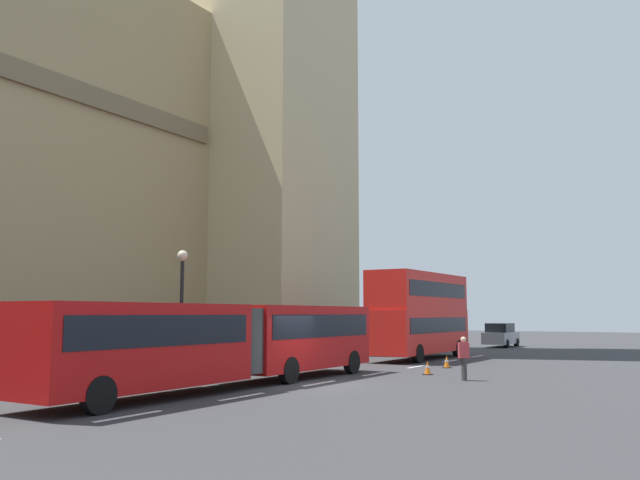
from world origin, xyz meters
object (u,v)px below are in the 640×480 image
object	(u,v)px
traffic_cone_west	(428,368)
traffic_cone_middle	(447,362)
articulated_bus	(231,337)
double_decker_bus	(420,312)
street_lamp	(181,303)
sedan_lead	(501,335)
pedestrian_near_cones	(464,357)

from	to	relation	value
traffic_cone_west	traffic_cone_middle	size ratio (longest dim) A/B	1.00
articulated_bus	traffic_cone_middle	bearing A→B (deg)	-16.30
traffic_cone_middle	articulated_bus	bearing A→B (deg)	163.70
articulated_bus	traffic_cone_west	bearing A→B (deg)	-26.45
double_decker_bus	traffic_cone_west	size ratio (longest dim) A/B	16.21
traffic_cone_middle	street_lamp	size ratio (longest dim) A/B	0.11
traffic_cone_west	street_lamp	size ratio (longest dim) A/B	0.11
street_lamp	double_decker_bus	bearing A→B (deg)	-16.84
traffic_cone_middle	street_lamp	xyz separation A→B (m)	(-9.78, 8.01, 2.77)
sedan_lead	traffic_cone_west	xyz separation A→B (m)	(-25.20, -4.14, -0.63)
street_lamp	pedestrian_near_cones	size ratio (longest dim) A/B	3.12
articulated_bus	street_lamp	distance (m)	5.18
articulated_bus	sedan_lead	bearing A→B (deg)	0.12
pedestrian_near_cones	articulated_bus	bearing A→B (deg)	136.81
sedan_lead	traffic_cone_west	bearing A→B (deg)	-170.67
articulated_bus	traffic_cone_middle	xyz separation A→B (m)	(11.98, -3.50, -1.46)
pedestrian_near_cones	sedan_lead	bearing A→B (deg)	13.25
articulated_bus	pedestrian_near_cones	xyz separation A→B (m)	(6.64, -6.23, -0.83)
sedan_lead	traffic_cone_west	distance (m)	25.55
double_decker_bus	traffic_cone_middle	size ratio (longest dim) A/B	16.21
articulated_bus	traffic_cone_west	xyz separation A→B (m)	(8.19, -4.07, -1.46)
double_decker_bus	articulated_bus	bearing A→B (deg)	-179.99
articulated_bus	traffic_cone_west	world-z (taller)	articulated_bus
traffic_cone_west	pedestrian_near_cones	world-z (taller)	pedestrian_near_cones
double_decker_bus	sedan_lead	bearing A→B (deg)	0.23
double_decker_bus	pedestrian_near_cones	distance (m)	12.30
articulated_bus	double_decker_bus	distance (m)	17.11
articulated_bus	sedan_lead	xyz separation A→B (m)	(33.39, 0.07, -0.83)
traffic_cone_west	pedestrian_near_cones	xyz separation A→B (m)	(-1.55, -2.16, 0.63)
sedan_lead	pedestrian_near_cones	bearing A→B (deg)	-166.75
sedan_lead	traffic_cone_middle	bearing A→B (deg)	-170.53
articulated_bus	double_decker_bus	world-z (taller)	double_decker_bus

